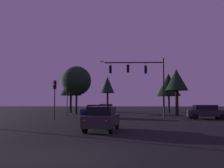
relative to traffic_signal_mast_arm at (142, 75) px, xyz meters
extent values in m
plane|color=black|center=(-3.64, 5.26, -4.94)|extent=(168.00, 168.00, 0.00)
cylinder|color=#232326|center=(2.40, 0.06, -1.47)|extent=(0.20, 0.20, 6.93)
cylinder|color=#232326|center=(-0.99, -0.04, 1.46)|extent=(6.78, 0.34, 0.14)
ellipsoid|color=#F4EACC|center=(-4.68, -0.15, 1.61)|extent=(0.56, 0.28, 0.16)
cylinder|color=#232326|center=(0.36, 0.00, 1.27)|extent=(0.05, 0.05, 0.38)
cube|color=black|center=(0.36, 0.00, 0.63)|extent=(0.31, 0.25, 0.90)
sphere|color=red|center=(0.36, 0.14, 0.91)|extent=(0.18, 0.18, 0.18)
sphere|color=#56380C|center=(0.36, 0.14, 0.63)|extent=(0.18, 0.18, 0.18)
sphere|color=#0C4219|center=(0.36, 0.14, 0.35)|extent=(0.18, 0.18, 0.18)
cylinder|color=#232326|center=(-1.67, -0.06, 1.33)|extent=(0.05, 0.05, 0.26)
cube|color=black|center=(-1.67, -0.06, 0.76)|extent=(0.31, 0.25, 0.90)
sphere|color=red|center=(-1.67, 0.08, 1.04)|extent=(0.18, 0.18, 0.18)
sphere|color=#56380C|center=(-1.67, 0.08, 0.76)|extent=(0.18, 0.18, 0.18)
sphere|color=#0C4219|center=(-1.67, 0.08, 0.48)|extent=(0.18, 0.18, 0.18)
cylinder|color=#232326|center=(-3.70, -0.12, 1.29)|extent=(0.05, 0.05, 0.34)
cube|color=black|center=(-3.70, -0.12, 0.68)|extent=(0.31, 0.25, 0.90)
sphere|color=red|center=(-3.70, 0.02, 0.96)|extent=(0.18, 0.18, 0.18)
sphere|color=#56380C|center=(-3.70, 0.02, 0.68)|extent=(0.18, 0.18, 0.18)
sphere|color=#0C4219|center=(-3.70, 0.02, 0.40)|extent=(0.18, 0.18, 0.18)
cylinder|color=#232326|center=(-9.51, -2.43, -3.33)|extent=(0.12, 0.12, 3.21)
cube|color=black|center=(-9.51, -2.43, -1.27)|extent=(0.30, 0.24, 0.90)
sphere|color=red|center=(-9.50, -2.57, -0.99)|extent=(0.18, 0.18, 0.18)
sphere|color=#56380C|center=(-9.50, -2.57, -1.27)|extent=(0.18, 0.18, 0.18)
sphere|color=#0C4219|center=(-9.50, -2.57, -1.55)|extent=(0.18, 0.18, 0.18)
cylinder|color=#232326|center=(-9.83, 4.16, -3.43)|extent=(0.12, 0.12, 3.01)
cube|color=black|center=(-9.83, 4.16, -1.47)|extent=(0.36, 0.32, 0.90)
sphere|color=red|center=(-9.78, 4.02, -1.19)|extent=(0.18, 0.18, 0.18)
sphere|color=#56380C|center=(-9.78, 4.02, -1.47)|extent=(0.18, 0.18, 0.18)
sphere|color=#0C4219|center=(-9.78, 4.02, -1.75)|extent=(0.18, 0.18, 0.18)
cube|color=#232328|center=(-3.43, -12.17, -4.28)|extent=(2.07, 4.14, 0.68)
cube|color=black|center=(-3.45, -12.32, -3.68)|extent=(1.66, 2.29, 0.52)
cylinder|color=black|center=(-4.06, -10.78, -4.62)|extent=(0.26, 0.66, 0.64)
cylinder|color=black|center=(-2.56, -10.92, -4.62)|extent=(0.26, 0.66, 0.64)
cylinder|color=black|center=(-4.31, -13.41, -4.62)|extent=(0.26, 0.66, 0.64)
cylinder|color=black|center=(-2.81, -13.55, -4.62)|extent=(0.26, 0.66, 0.64)
sphere|color=red|center=(-4.22, -14.11, -4.18)|extent=(0.14, 0.14, 0.14)
sphere|color=red|center=(-3.03, -14.23, -4.18)|extent=(0.14, 0.14, 0.14)
cube|color=#0F1947|center=(-5.17, 0.40, -4.28)|extent=(4.04, 1.92, 0.68)
cube|color=black|center=(-5.32, 0.39, -3.68)|extent=(2.20, 1.61, 0.52)
cylinder|color=black|center=(-3.88, 1.24, -4.62)|extent=(0.65, 0.22, 0.64)
cylinder|color=black|center=(-3.83, -0.34, -4.62)|extent=(0.65, 0.22, 0.64)
cylinder|color=black|center=(-6.51, 1.14, -4.62)|extent=(0.65, 0.22, 0.64)
cylinder|color=black|center=(-6.45, -0.44, -4.62)|extent=(0.65, 0.22, 0.64)
sphere|color=red|center=(-7.19, 0.95, -4.18)|extent=(0.14, 0.14, 0.14)
sphere|color=red|center=(-7.14, -0.30, -4.18)|extent=(0.14, 0.14, 0.14)
cube|color=#232328|center=(6.59, -1.48, -4.28)|extent=(4.20, 1.97, 0.68)
cube|color=black|center=(6.44, -1.47, -3.68)|extent=(2.30, 1.62, 0.52)
cylinder|color=black|center=(7.99, -0.79, -4.62)|extent=(0.65, 0.24, 0.64)
cylinder|color=black|center=(7.90, -2.32, -4.62)|extent=(0.65, 0.24, 0.64)
cylinder|color=black|center=(5.28, -0.63, -4.62)|extent=(0.65, 0.24, 0.64)
cylinder|color=black|center=(5.20, -2.17, -4.62)|extent=(0.65, 0.24, 0.64)
sphere|color=red|center=(4.57, -0.75, -4.18)|extent=(0.14, 0.14, 0.14)
sphere|color=red|center=(4.50, -1.97, -4.18)|extent=(0.14, 0.14, 0.14)
cube|color=gray|center=(-5.67, 16.09, -4.28)|extent=(4.28, 1.99, 0.68)
cube|color=black|center=(-5.52, 16.08, -3.68)|extent=(2.34, 1.64, 0.52)
cylinder|color=black|center=(-7.09, 15.39, -4.62)|extent=(0.65, 0.23, 0.64)
cylinder|color=black|center=(-7.00, 16.95, -4.62)|extent=(0.65, 0.23, 0.64)
cylinder|color=black|center=(-4.33, 15.23, -4.62)|extent=(0.65, 0.23, 0.64)
cylinder|color=black|center=(-4.24, 16.80, -4.62)|extent=(0.65, 0.23, 0.64)
sphere|color=red|center=(-3.60, 15.36, -4.18)|extent=(0.14, 0.14, 0.14)
sphere|color=red|center=(-3.53, 16.59, -4.18)|extent=(0.14, 0.14, 0.14)
cylinder|color=black|center=(5.65, 14.58, -3.47)|extent=(0.34, 0.34, 2.94)
cone|color=black|center=(5.65, 14.58, -0.02)|extent=(4.12, 4.12, 3.96)
cylinder|color=black|center=(4.95, 5.07, -3.23)|extent=(0.41, 0.41, 3.42)
cone|color=black|center=(4.95, 5.07, -0.06)|extent=(3.05, 3.05, 2.90)
cylinder|color=black|center=(-5.86, 23.58, -2.99)|extent=(0.41, 0.41, 3.89)
cone|color=black|center=(-5.86, 23.58, 0.74)|extent=(2.96, 2.96, 3.58)
cylinder|color=black|center=(-9.44, 8.34, -3.16)|extent=(0.29, 0.29, 3.55)
sphere|color=black|center=(-9.44, 8.34, 0.18)|extent=(4.46, 4.46, 4.46)
cylinder|color=black|center=(-11.75, 14.45, -3.40)|extent=(0.37, 0.37, 3.07)
cone|color=black|center=(-11.75, 14.45, -0.19)|extent=(3.76, 3.76, 3.35)
camera|label=1|loc=(-1.99, -26.75, -3.20)|focal=37.28mm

